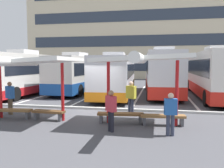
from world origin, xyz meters
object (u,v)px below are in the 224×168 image
Objects in this scene: bench_1 at (49,113)px; waiting_passenger_0 at (131,96)px; waiting_shelter_0 at (26,62)px; waiting_shelter_1 at (141,60)px; waiting_passenger_1 at (111,108)px; coach_bus_3 at (162,73)px; coach_bus_4 at (213,74)px; waiting_passenger_2 at (171,112)px; bench_2 at (120,115)px; coach_bus_2 at (117,75)px; bench_3 at (163,117)px; waiting_passenger_3 at (10,96)px; coach_bus_1 at (81,74)px; coach_bus_0 at (34,73)px; bench_0 at (13,111)px.

waiting_passenger_0 reaches higher than bench_1.
waiting_shelter_0 is 1.10× the size of waiting_shelter_1.
waiting_shelter_0 is at bearing 166.22° from waiting_passenger_1.
coach_bus_3 is at bearing 79.19° from waiting_passenger_0.
coach_bus_4 is 11.27m from waiting_passenger_2.
bench_1 and bench_2 have the same top height.
waiting_passenger_2 is at bearing -13.90° from bench_1.
waiting_passenger_1 is (4.05, -0.99, -1.73)m from waiting_shelter_0.
coach_bus_2 reaches higher than waiting_passenger_1.
coach_bus_3 is (3.72, 0.37, 0.17)m from coach_bus_2.
bench_3 is (3.67, -9.74, -1.26)m from coach_bus_2.
waiting_shelter_0 reaches higher than bench_2.
bench_3 is 1.13× the size of waiting_passenger_3.
coach_bus_2 is 8.06× the size of waiting_passenger_2.
coach_bus_3 is at bearing 167.23° from coach_bus_4.
bench_2 is 1.31× the size of waiting_passenger_2.
coach_bus_2 is at bearing 98.86° from waiting_passenger_1.
coach_bus_1 is 13.00m from bench_3.
bench_1 is 0.75× the size of bench_2.
waiting_passenger_2 is 0.93× the size of waiting_passenger_3.
coach_bus_0 is 13.54m from waiting_shelter_1.
bench_0 is 0.90× the size of bench_2.
waiting_passenger_3 is at bearing -170.23° from waiting_passenger_0.
bench_0 is 1.21× the size of bench_1.
waiting_passenger_0 reaches higher than bench_2.
coach_bus_0 is at bearing 122.60° from bench_1.
waiting_passenger_0 is (-1.54, 1.76, 0.65)m from bench_3.
coach_bus_2 is 11.18m from waiting_passenger_1.
coach_bus_4 is 5.75× the size of bench_2.
bench_0 is (3.95, -9.02, -1.40)m from coach_bus_0.
bench_1 is (0.90, 0.22, -2.30)m from waiting_shelter_0.
coach_bus_3 is 10.31m from bench_2.
coach_bus_2 is 1.07× the size of coach_bus_4.
waiting_shelter_0 is at bearing -136.16° from coach_bus_4.
waiting_passenger_2 is (5.34, -1.32, 0.55)m from bench_1.
bench_2 is at bearing -6.48° from waiting_passenger_3.
waiting_passenger_1 is at bearing -96.48° from bench_2.
coach_bus_2 is 9.94m from bench_2.
waiting_passenger_3 is at bearing -143.45° from coach_bus_4.
coach_bus_4 is at bearing 1.21° from coach_bus_0.
coach_bus_4 is at bearing -12.77° from coach_bus_3.
coach_bus_1 is 12.69m from waiting_shelter_1.
waiting_shelter_1 is 2.52× the size of bench_3.
coach_bus_3 is 5.48× the size of bench_3.
waiting_passenger_3 is at bearing -68.26° from coach_bus_0.
coach_bus_4 is 6.22× the size of bench_3.
bench_0 is (-0.90, 0.19, -2.29)m from waiting_shelter_0.
bench_1 is 4.06m from waiting_passenger_0.
waiting_passenger_2 is at bearing -80.52° from bench_3.
bench_1 is 5.53m from waiting_passenger_2.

